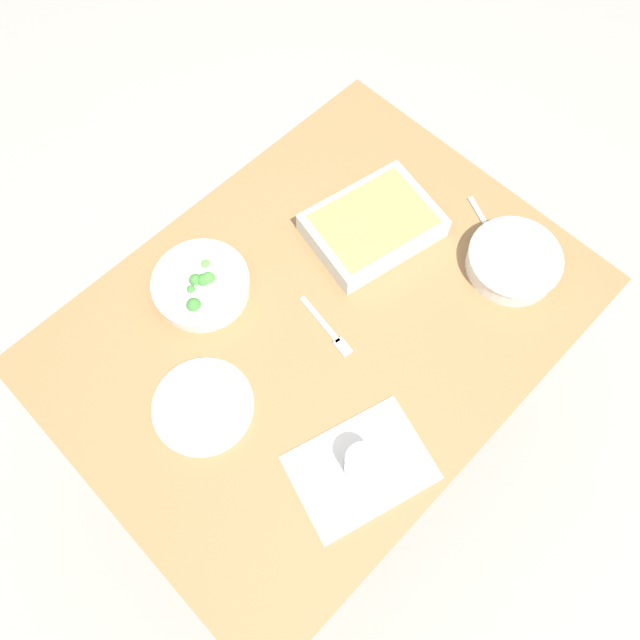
# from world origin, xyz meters

# --- Properties ---
(ground_plane) EXTENTS (6.00, 6.00, 0.00)m
(ground_plane) POSITION_xyz_m (0.00, 0.00, 0.00)
(ground_plane) COLOR #9E9389
(dining_table) EXTENTS (1.20, 0.90, 0.74)m
(dining_table) POSITION_xyz_m (0.00, 0.00, 0.65)
(dining_table) COLOR olive
(dining_table) RESTS_ON ground_plane
(placemat) EXTENTS (0.33, 0.27, 0.00)m
(placemat) POSITION_xyz_m (0.18, 0.30, 0.74)
(placemat) COLOR silver
(placemat) RESTS_ON dining_table
(stew_bowl) EXTENTS (0.22, 0.22, 0.06)m
(stew_bowl) POSITION_xyz_m (-0.42, 0.22, 0.77)
(stew_bowl) COLOR silver
(stew_bowl) RESTS_ON dining_table
(broccoli_bowl) EXTENTS (0.23, 0.23, 0.06)m
(broccoli_bowl) POSITION_xyz_m (0.14, -0.25, 0.77)
(broccoli_bowl) COLOR silver
(broccoli_bowl) RESTS_ON dining_table
(baking_dish) EXTENTS (0.34, 0.28, 0.06)m
(baking_dish) POSITION_xyz_m (-0.26, -0.08, 0.77)
(baking_dish) COLOR silver
(baking_dish) RESTS_ON dining_table
(drink_cup) EXTENTS (0.07, 0.07, 0.08)m
(drink_cup) POSITION_xyz_m (0.18, 0.30, 0.78)
(drink_cup) COLOR #B2BCC6
(drink_cup) RESTS_ON dining_table
(side_plate) EXTENTS (0.22, 0.22, 0.01)m
(side_plate) POSITION_xyz_m (0.32, -0.03, 0.75)
(side_plate) COLOR white
(side_plate) RESTS_ON dining_table
(spoon_by_stew) EXTENTS (0.09, 0.17, 0.01)m
(spoon_by_stew) POSITION_xyz_m (-0.46, 0.13, 0.74)
(spoon_by_stew) COLOR silver
(spoon_by_stew) RESTS_ON dining_table
(fork_on_table) EXTENTS (0.04, 0.18, 0.01)m
(fork_on_table) POSITION_xyz_m (0.00, 0.03, 0.74)
(fork_on_table) COLOR silver
(fork_on_table) RESTS_ON dining_table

